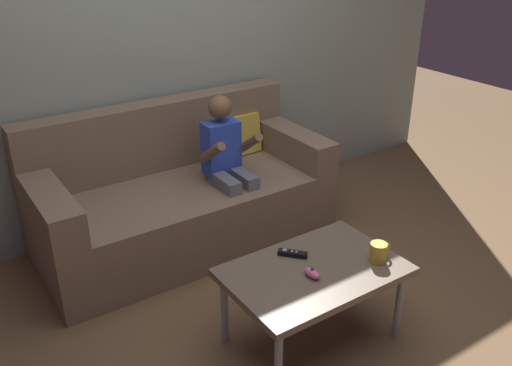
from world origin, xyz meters
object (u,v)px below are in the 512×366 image
object	(u,v)px
coffee_table	(314,276)
coffee_mug	(379,252)
couch	(182,196)
person_seated_on_couch	(229,163)
nunchuk_pink	(312,273)
game_remote_black_near_edge	(293,254)

from	to	relation	value
coffee_table	coffee_mug	xyz separation A→B (m)	(0.29, -0.12, 0.09)
coffee_mug	couch	bearing A→B (deg)	105.54
person_seated_on_couch	coffee_mug	xyz separation A→B (m)	(0.13, -1.13, -0.08)
nunchuk_pink	coffee_mug	world-z (taller)	coffee_mug
couch	nunchuk_pink	world-z (taller)	couch
coffee_table	game_remote_black_near_edge	bearing A→B (deg)	97.41
coffee_table	game_remote_black_near_edge	distance (m)	0.15
nunchuk_pink	coffee_table	bearing A→B (deg)	42.25
person_seated_on_couch	nunchuk_pink	bearing A→B (deg)	-101.25
couch	coffee_mug	world-z (taller)	couch
couch	coffee_mug	size ratio (longest dim) A/B	15.03
coffee_table	game_remote_black_near_edge	world-z (taller)	game_remote_black_near_edge
couch	coffee_table	size ratio (longest dim) A/B	2.18
person_seated_on_couch	game_remote_black_near_edge	world-z (taller)	person_seated_on_couch
person_seated_on_couch	nunchuk_pink	world-z (taller)	person_seated_on_couch
person_seated_on_couch	coffee_mug	bearing A→B (deg)	-83.55
coffee_table	coffee_mug	world-z (taller)	coffee_mug
couch	game_remote_black_near_edge	size ratio (longest dim) A/B	13.79
person_seated_on_couch	coffee_table	distance (m)	1.04
coffee_mug	person_seated_on_couch	bearing A→B (deg)	96.45
couch	person_seated_on_couch	world-z (taller)	person_seated_on_couch
person_seated_on_couch	nunchuk_pink	xyz separation A→B (m)	(-0.21, -1.06, -0.10)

